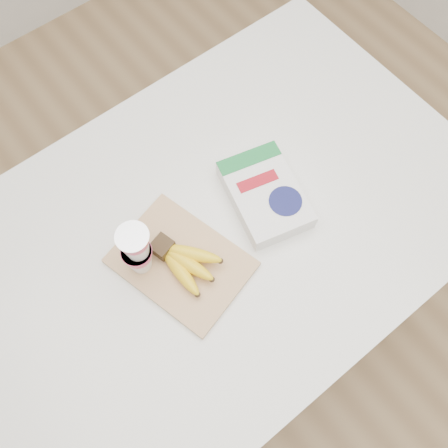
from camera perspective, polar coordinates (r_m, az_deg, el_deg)
name	(u,v)px	position (r m, az deg, el deg)	size (l,w,h in m)	color
room	(215,155)	(0.96, -1.01, 7.91)	(4.00, 4.00, 4.00)	tan
table	(219,285)	(1.73, -0.56, -6.98)	(1.38, 0.92, 1.03)	white
cutting_board	(181,262)	(1.20, -4.92, -4.40)	(0.23, 0.31, 0.02)	tan
bananas	(184,261)	(1.17, -4.63, -4.23)	(0.13, 0.18, 0.06)	#382816
yogurt_stack	(137,250)	(1.12, -9.95, -2.95)	(0.08, 0.08, 0.17)	white
cereal_box	(265,194)	(1.25, 4.71, 3.38)	(0.22, 0.27, 0.05)	white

